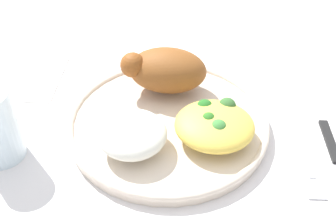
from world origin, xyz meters
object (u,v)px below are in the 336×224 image
(plate, at_px, (168,123))
(fork, at_px, (307,160))
(roasted_chicken, at_px, (165,70))
(rice_pile, at_px, (132,134))
(mac_cheese_with_broccoli, at_px, (215,124))
(napkin, at_px, (36,78))

(plate, relative_size, fork, 1.95)
(plate, bearing_deg, roasted_chicken, -78.56)
(rice_pile, bearing_deg, mac_cheese_with_broccoli, -161.88)
(fork, bearing_deg, napkin, -17.34)
(rice_pile, bearing_deg, fork, -175.46)
(plate, bearing_deg, napkin, -21.32)
(plate, height_order, roasted_chicken, roasted_chicken)
(plate, distance_m, roasted_chicken, 0.08)
(roasted_chicken, height_order, mac_cheese_with_broccoli, roasted_chicken)
(roasted_chicken, distance_m, fork, 0.23)
(napkin, bearing_deg, roasted_chicken, 174.42)
(plate, xyz_separation_m, fork, (-0.19, 0.04, -0.01))
(mac_cheese_with_broccoli, height_order, fork, mac_cheese_with_broccoli)
(roasted_chicken, relative_size, fork, 0.86)
(rice_pile, relative_size, fork, 0.62)
(plate, distance_m, mac_cheese_with_broccoli, 0.07)
(roasted_chicken, height_order, napkin, roasted_chicken)
(mac_cheese_with_broccoli, distance_m, fork, 0.13)
(plate, xyz_separation_m, napkin, (0.23, -0.09, -0.01))
(roasted_chicken, relative_size, mac_cheese_with_broccoli, 1.19)
(roasted_chicken, relative_size, napkin, 1.03)
(roasted_chicken, distance_m, napkin, 0.22)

